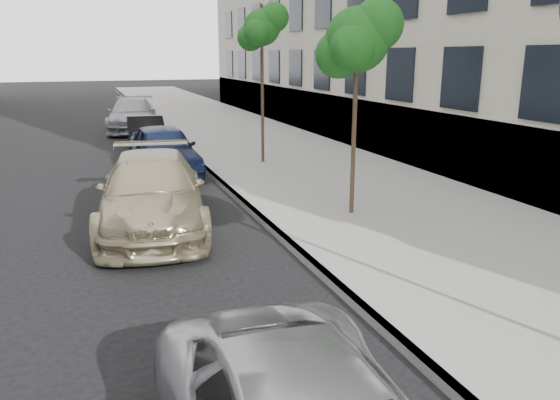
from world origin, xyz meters
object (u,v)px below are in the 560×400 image
suv (152,192)px  sedan_rear (132,115)px  sedan_blue (164,149)px  sedan_black (146,133)px  tree_mid (358,40)px  tree_far (263,28)px

suv → sedan_rear: size_ratio=1.00×
sedan_blue → suv: bearing=-102.9°
suv → sedan_black: size_ratio=1.38×
tree_mid → sedan_rear: bearing=101.2°
sedan_rear → suv: bearing=-84.9°
tree_mid → sedan_blue: size_ratio=1.04×
tree_mid → sedan_black: bearing=106.6°
tree_mid → suv: size_ratio=0.87×
tree_far → sedan_rear: tree_far is taller
tree_mid → tree_far: bearing=90.0°
suv → tree_mid: bearing=-3.9°
sedan_rear → sedan_black: bearing=-81.2°
tree_mid → suv: (-4.38, 0.88, -3.16)m
tree_far → sedan_rear: size_ratio=0.95×
suv → sedan_blue: suv is taller
tree_mid → sedan_blue: bearing=117.5°
tree_mid → tree_far: (-0.00, 6.50, 0.51)m
sedan_blue → tree_mid: bearing=-64.7°
sedan_blue → tree_far: bearing=-0.5°
sedan_blue → sedan_rear: 10.44m
tree_mid → sedan_black: 12.13m
tree_far → sedan_rear: (-3.33, 10.35, -3.67)m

